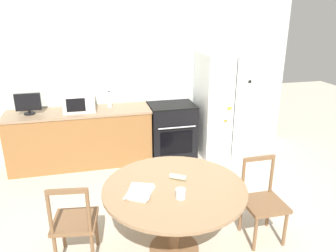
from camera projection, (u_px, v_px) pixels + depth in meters
ground_plane at (189, 244)px, 3.54m from camera, size 14.00×14.00×0.00m
back_wall at (144, 78)px, 5.52m from camera, size 5.20×0.10×2.60m
kitchen_counter at (81, 138)px, 5.23m from camera, size 2.21×0.64×0.90m
refrigerator at (225, 104)px, 5.54m from camera, size 0.88×0.78×1.74m
oven_range at (172, 130)px, 5.53m from camera, size 0.74×0.68×1.08m
microwave at (79, 102)px, 5.04m from camera, size 0.47×0.35×0.29m
countertop_tv at (28, 103)px, 4.87m from camera, size 0.37×0.16×0.32m
counter_bottle at (109, 101)px, 5.24m from camera, size 0.08×0.08×0.26m
dining_table at (174, 197)px, 3.24m from camera, size 1.42×1.42×0.75m
dining_chair_left at (74, 223)px, 3.18m from camera, size 0.47×0.47×0.90m
dining_chair_right at (263, 202)px, 3.52m from camera, size 0.42×0.42×0.90m
candle_glass at (181, 194)px, 3.00m from camera, size 0.10×0.10×0.09m
folded_napkin at (178, 177)px, 3.33m from camera, size 0.17×0.14×0.05m
mail_stack at (140, 192)px, 3.09m from camera, size 0.34×0.37×0.02m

